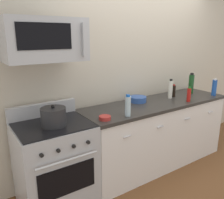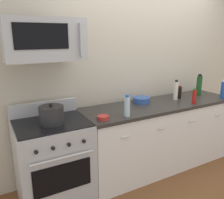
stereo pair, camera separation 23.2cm
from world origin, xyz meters
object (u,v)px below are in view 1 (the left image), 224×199
object	(u,v)px
bottle_hot_sauce_red	(189,95)
bottle_soy_sauce_dark	(174,91)
bottle_water_clear	(128,106)
stockpot	(53,117)
range_oven	(55,164)
bottle_wine_green	(191,84)
microwave	(45,40)
bowl_blue_mixing	(138,99)
bottle_vinegar_white	(170,89)
bowl_red_small	(105,118)
bottle_soda_blue	(214,87)

from	to	relation	value
bottle_hot_sauce_red	bottle_soy_sauce_dark	world-z (taller)	bottle_hot_sauce_red
bottle_hot_sauce_red	bottle_water_clear	xyz separation A→B (m)	(-1.05, -0.00, 0.02)
bottle_soy_sauce_dark	stockpot	xyz separation A→B (m)	(-1.86, -0.12, 0.01)
range_oven	bottle_wine_green	bearing A→B (deg)	1.50
microwave	bottle_wine_green	world-z (taller)	microwave
range_oven	bottle_water_clear	size ratio (longest dim) A/B	4.37
bottle_soy_sauce_dark	bowl_blue_mixing	bearing A→B (deg)	172.27
bottle_vinegar_white	bowl_red_small	world-z (taller)	bottle_vinegar_white
bottle_soda_blue	bottle_hot_sauce_red	bearing A→B (deg)	-179.20
bottle_water_clear	bottle_hot_sauce_red	bearing A→B (deg)	0.19
bowl_blue_mixing	microwave	bearing A→B (deg)	-175.33
bottle_wine_green	stockpot	world-z (taller)	bottle_wine_green
range_oven	bottle_soy_sauce_dark	bearing A→B (deg)	2.01
bottle_hot_sauce_red	bowl_blue_mixing	bearing A→B (deg)	146.91
range_oven	bottle_hot_sauce_red	distance (m)	1.93
bottle_soda_blue	bowl_blue_mixing	world-z (taller)	bottle_soda_blue
microwave	stockpot	bearing A→B (deg)	-90.13
bottle_soda_blue	microwave	bearing A→B (deg)	173.76
bottle_wine_green	bowl_blue_mixing	distance (m)	1.00
bottle_wine_green	bowl_blue_mixing	bearing A→B (deg)	174.85
bottle_wine_green	bottle_water_clear	world-z (taller)	bottle_wine_green
bottle_vinegar_white	bottle_hot_sauce_red	distance (m)	0.28
bowl_blue_mixing	stockpot	xyz separation A→B (m)	(-1.26, -0.20, 0.06)
bottle_water_clear	bowl_red_small	world-z (taller)	bottle_water_clear
bowl_red_small	bottle_vinegar_white	bearing A→B (deg)	10.38
bottle_vinegar_white	bottle_water_clear	xyz separation A→B (m)	(-0.98, -0.27, -0.01)
microwave	bottle_hot_sauce_red	world-z (taller)	microwave
bottle_vinegar_white	bottle_soda_blue	xyz separation A→B (m)	(0.66, -0.26, -0.01)
range_oven	microwave	size ratio (longest dim) A/B	1.44
range_oven	bottle_wine_green	xyz separation A→B (m)	(2.24, 0.06, 0.60)
bottle_vinegar_white	bottle_soda_blue	distance (m)	0.71
bottle_water_clear	bowl_blue_mixing	size ratio (longest dim) A/B	1.08
range_oven	bottle_water_clear	xyz separation A→B (m)	(0.79, -0.23, 0.57)
bowl_blue_mixing	bottle_soda_blue	bearing A→B (deg)	-17.52
bottle_vinegar_white	bowl_red_small	xyz separation A→B (m)	(-1.25, -0.23, -0.11)
bottle_hot_sauce_red	bottle_soda_blue	distance (m)	0.59
bottle_wine_green	bottle_water_clear	xyz separation A→B (m)	(-1.45, -0.29, -0.03)
range_oven	microwave	xyz separation A→B (m)	(0.00, 0.04, 1.28)
bottle_wine_green	bowl_blue_mixing	world-z (taller)	bottle_wine_green
microwave	bottle_soy_sauce_dark	distance (m)	2.00
microwave	bowl_red_small	distance (m)	0.99
bottle_soy_sauce_dark	bottle_water_clear	xyz separation A→B (m)	(-1.07, -0.30, 0.03)
bottle_soda_blue	bottle_water_clear	size ratio (longest dim) A/B	1.05
bottle_wine_green	bottle_vinegar_white	xyz separation A→B (m)	(-0.48, -0.02, -0.02)
bottle_wine_green	bottle_hot_sauce_red	distance (m)	0.50
bottle_soda_blue	stockpot	world-z (taller)	bottle_soda_blue
bottle_soy_sauce_dark	bottle_water_clear	size ratio (longest dim) A/B	0.75
range_oven	bottle_soy_sauce_dark	size ratio (longest dim) A/B	5.83
stockpot	bottle_soy_sauce_dark	bearing A→B (deg)	3.65
microwave	bottle_soda_blue	xyz separation A→B (m)	(2.42, -0.26, -0.71)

